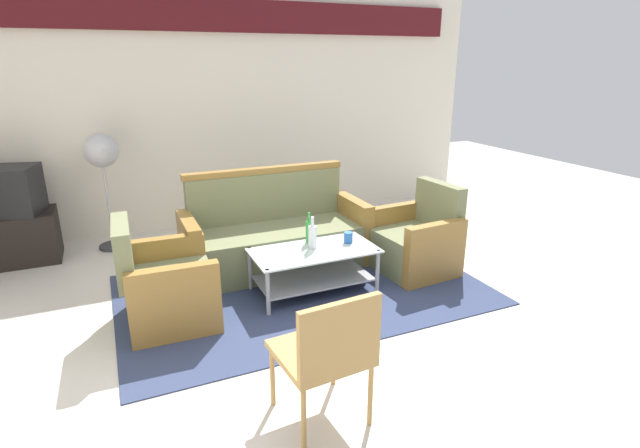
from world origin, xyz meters
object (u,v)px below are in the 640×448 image
object	(u,v)px
coffee_table	(313,264)
armchair_right	(415,243)
couch	(275,237)
pedestal_fan	(102,157)
tv_stand	(15,238)
television	(5,191)
wicker_chair	(328,349)
bottle_clear	(313,237)
bottle_green	(309,231)
armchair_left	(166,288)
cup	(348,237)

from	to	relation	value
coffee_table	armchair_right	bearing A→B (deg)	1.88
couch	armchair_right	distance (m)	1.39
pedestal_fan	coffee_table	bearing A→B (deg)	-49.99
tv_stand	television	xyz separation A→B (m)	(0.00, 0.00, 0.50)
tv_stand	wicker_chair	size ratio (longest dim) A/B	0.95
television	pedestal_fan	world-z (taller)	pedestal_fan
bottle_clear	wicker_chair	bearing A→B (deg)	-110.29
television	pedestal_fan	bearing A→B (deg)	-163.14
bottle_green	coffee_table	bearing A→B (deg)	-100.65
armchair_left	television	size ratio (longest dim) A/B	1.24
wicker_chair	pedestal_fan	bearing A→B (deg)	101.81
couch	coffee_table	xyz separation A→B (m)	(0.13, -0.67, -0.04)
pedestal_fan	wicker_chair	bearing A→B (deg)	-73.95
armchair_left	armchair_right	bearing A→B (deg)	92.97
pedestal_fan	bottle_clear	bearing A→B (deg)	-49.71
bottle_clear	television	xyz separation A→B (m)	(-2.52, 1.85, 0.24)
armchair_right	bottle_clear	xyz separation A→B (m)	(-1.10, -0.02, 0.23)
couch	tv_stand	distance (m)	2.67
tv_stand	pedestal_fan	world-z (taller)	pedestal_fan
bottle_clear	bottle_green	bearing A→B (deg)	78.74
coffee_table	tv_stand	distance (m)	3.13
bottle_clear	tv_stand	size ratio (longest dim) A/B	0.37
armchair_right	wicker_chair	distance (m)	2.37
television	tv_stand	bearing A→B (deg)	90.00
tv_stand	pedestal_fan	xyz separation A→B (m)	(0.92, 0.05, 0.75)
coffee_table	bottle_clear	world-z (taller)	bottle_clear
armchair_left	wicker_chair	distance (m)	1.74
bottle_green	wicker_chair	xyz separation A→B (m)	(-0.63, -1.76, -0.02)
armchair_left	bottle_clear	bearing A→B (deg)	93.06
couch	wicker_chair	bearing A→B (deg)	78.31
tv_stand	coffee_table	bearing A→B (deg)	-36.44
couch	bottle_clear	xyz separation A→B (m)	(0.13, -0.65, 0.21)
wicker_chair	tv_stand	bearing A→B (deg)	114.87
armchair_left	coffee_table	distance (m)	1.27
couch	bottle_green	xyz separation A→B (m)	(0.16, -0.51, 0.20)
coffee_table	pedestal_fan	distance (m)	2.60
coffee_table	wicker_chair	distance (m)	1.72
wicker_chair	armchair_right	bearing A→B (deg)	39.58
wicker_chair	bottle_clear	bearing A→B (deg)	65.47
armchair_right	television	world-z (taller)	television
bottle_green	wicker_chair	bearing A→B (deg)	-109.57
television	pedestal_fan	xyz separation A→B (m)	(0.92, 0.05, 0.25)
armchair_left	tv_stand	xyz separation A→B (m)	(-1.25, 1.87, -0.03)
tv_stand	bottle_green	bearing A→B (deg)	-33.62
armchair_left	cup	xyz separation A→B (m)	(1.62, 0.02, 0.17)
armchair_right	tv_stand	xyz separation A→B (m)	(-3.63, 1.82, -0.03)
armchair_right	coffee_table	distance (m)	1.11
wicker_chair	television	bearing A→B (deg)	114.85
bottle_green	tv_stand	distance (m)	3.07
armchair_right	cup	world-z (taller)	armchair_right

